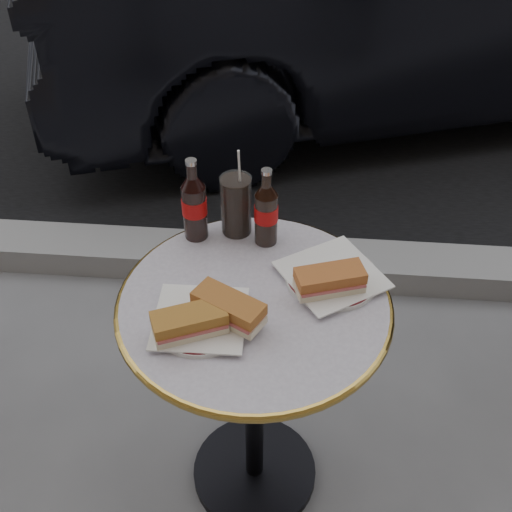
# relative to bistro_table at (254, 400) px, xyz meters

# --- Properties ---
(ground) EXTENTS (80.00, 80.00, 0.00)m
(ground) POSITION_rel_bistro_table_xyz_m (0.00, 0.00, -0.37)
(ground) COLOR slate
(ground) RESTS_ON ground
(curb) EXTENTS (40.00, 0.20, 0.12)m
(curb) POSITION_rel_bistro_table_xyz_m (0.00, 0.90, -0.32)
(curb) COLOR gray
(curb) RESTS_ON ground
(bistro_table) EXTENTS (0.62, 0.62, 0.73)m
(bistro_table) POSITION_rel_bistro_table_xyz_m (0.00, 0.00, 0.00)
(bistro_table) COLOR #BAB2C4
(bistro_table) RESTS_ON ground
(plate_left) EXTENTS (0.24, 0.24, 0.01)m
(plate_left) POSITION_rel_bistro_table_xyz_m (-0.11, -0.08, 0.37)
(plate_left) COLOR silver
(plate_left) RESTS_ON bistro_table
(plate_right) EXTENTS (0.28, 0.28, 0.01)m
(plate_right) POSITION_rel_bistro_table_xyz_m (0.17, 0.08, 0.37)
(plate_right) COLOR silver
(plate_right) RESTS_ON bistro_table
(sandwich_left_a) EXTENTS (0.17, 0.13, 0.05)m
(sandwich_left_a) POSITION_rel_bistro_table_xyz_m (-0.12, -0.12, 0.40)
(sandwich_left_a) COLOR #A96C2A
(sandwich_left_a) RESTS_ON plate_left
(sandwich_left_b) EXTENTS (0.17, 0.14, 0.05)m
(sandwich_left_b) POSITION_rel_bistro_table_xyz_m (-0.05, -0.07, 0.40)
(sandwich_left_b) COLOR #A6612A
(sandwich_left_b) RESTS_ON plate_left
(sandwich_right) EXTENTS (0.17, 0.11, 0.05)m
(sandwich_right) POSITION_rel_bistro_table_xyz_m (0.17, 0.04, 0.40)
(sandwich_right) COLOR #B1602D
(sandwich_right) RESTS_ON plate_right
(cola_bottle_left) EXTENTS (0.08, 0.08, 0.22)m
(cola_bottle_left) POSITION_rel_bistro_table_xyz_m (-0.16, 0.22, 0.48)
(cola_bottle_left) COLOR black
(cola_bottle_left) RESTS_ON bistro_table
(cola_bottle_right) EXTENTS (0.06, 0.06, 0.21)m
(cola_bottle_right) POSITION_rel_bistro_table_xyz_m (0.01, 0.21, 0.47)
(cola_bottle_right) COLOR black
(cola_bottle_right) RESTS_ON bistro_table
(cola_glass) EXTENTS (0.10, 0.10, 0.16)m
(cola_glass) POSITION_rel_bistro_table_xyz_m (-0.07, 0.24, 0.45)
(cola_glass) COLOR black
(cola_glass) RESTS_ON bistro_table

